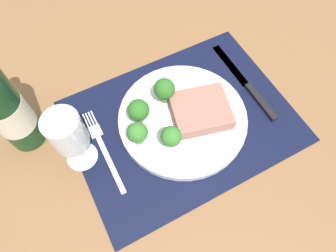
{
  "coord_description": "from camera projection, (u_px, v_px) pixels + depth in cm",
  "views": [
    {
      "loc": [
        -16.66,
        -25.2,
        54.32
      ],
      "look_at": [
        -3.65,
        -0.54,
        1.9
      ],
      "focal_mm": 32.04,
      "sensor_mm": 36.0,
      "label": 1
    }
  ],
  "objects": [
    {
      "name": "ground_plane",
      "position": [
        182.0,
        124.0,
        0.63
      ],
      "size": [
        140.0,
        110.0,
        3.0
      ],
      "primitive_type": "cube",
      "color": "brown"
    },
    {
      "name": "placemat",
      "position": [
        182.0,
        121.0,
        0.62
      ],
      "size": [
        44.48,
        33.58,
        0.3
      ],
      "primitive_type": "cube",
      "color": "black",
      "rests_on": "ground_plane"
    },
    {
      "name": "plate",
      "position": [
        183.0,
        118.0,
        0.61
      ],
      "size": [
        26.14,
        26.14,
        1.6
      ],
      "primitive_type": "cylinder",
      "color": "silver",
      "rests_on": "placemat"
    },
    {
      "name": "steak",
      "position": [
        201.0,
        111.0,
        0.59
      ],
      "size": [
        13.17,
        12.11,
        2.84
      ],
      "primitive_type": "cube",
      "rotation": [
        0.0,
        0.0,
        -0.25
      ],
      "color": "#9E6B5B",
      "rests_on": "plate"
    },
    {
      "name": "broccoli_front_edge",
      "position": [
        138.0,
        133.0,
        0.55
      ],
      "size": [
        3.92,
        3.92,
        5.44
      ],
      "color": "#6B994C",
      "rests_on": "plate"
    },
    {
      "name": "broccoli_near_steak",
      "position": [
        171.0,
        137.0,
        0.55
      ],
      "size": [
        3.92,
        3.92,
        5.44
      ],
      "color": "#6B994C",
      "rests_on": "plate"
    },
    {
      "name": "broccoli_center",
      "position": [
        164.0,
        89.0,
        0.59
      ],
      "size": [
        4.26,
        4.26,
        5.99
      ],
      "color": "#5B8942",
      "rests_on": "plate"
    },
    {
      "name": "broccoli_near_fork",
      "position": [
        138.0,
        111.0,
        0.57
      ],
      "size": [
        4.24,
        4.24,
        6.06
      ],
      "color": "#5B8942",
      "rests_on": "plate"
    },
    {
      "name": "fork",
      "position": [
        104.0,
        149.0,
        0.58
      ],
      "size": [
        2.4,
        19.2,
        0.5
      ],
      "rotation": [
        0.0,
        0.0,
        -0.02
      ],
      "color": "silver",
      "rests_on": "placemat"
    },
    {
      "name": "knife",
      "position": [
        249.0,
        86.0,
        0.65
      ],
      "size": [
        1.8,
        23.0,
        0.8
      ],
      "rotation": [
        0.0,
        0.0,
        0.06
      ],
      "color": "black",
      "rests_on": "placemat"
    },
    {
      "name": "wine_bottle",
      "position": [
        6.0,
        110.0,
        0.51
      ],
      "size": [
        7.07,
        7.07,
        27.74
      ],
      "color": "#143819",
      "rests_on": "ground_plane"
    },
    {
      "name": "wine_glass",
      "position": [
        68.0,
        134.0,
        0.5
      ],
      "size": [
        6.17,
        6.17,
        14.39
      ],
      "color": "silver",
      "rests_on": "ground_plane"
    }
  ]
}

